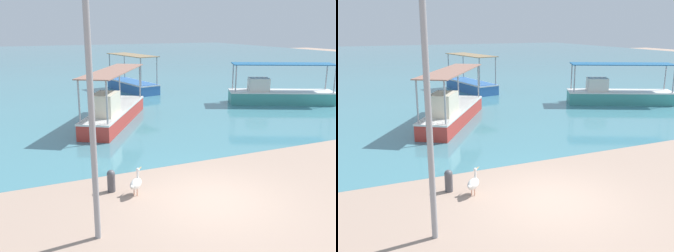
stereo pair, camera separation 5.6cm
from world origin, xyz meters
The scene contains 8 objects.
ground centered at (0.00, 0.00, 0.00)m, with size 120.00×120.00×0.00m, color tan.
harbor_water centered at (0.00, 48.00, 0.00)m, with size 110.00×90.00×0.00m, color teal.
fishing_boat_near_right centered at (3.76, 18.74, 0.55)m, with size 2.62×5.64×2.75m.
fishing_boat_center centered at (-0.27, 9.59, 0.67)m, with size 4.97×6.73×2.69m.
fishing_boat_outer centered at (10.87, 10.43, 0.63)m, with size 6.66×4.38×2.55m.
pelican centered at (-1.95, 1.23, 0.38)m, with size 0.63×0.66×0.80m.
lamp_post centered at (-3.51, -0.59, 3.43)m, with size 0.28×0.28×6.13m.
mooring_bollard centered at (-2.54, 1.77, 0.37)m, with size 0.25×0.25×0.69m.
Camera 2 is at (-5.10, -8.46, 4.82)m, focal length 40.00 mm.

